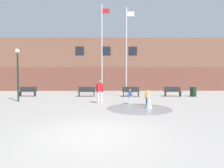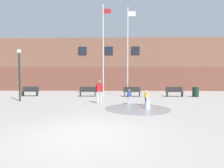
{
  "view_description": "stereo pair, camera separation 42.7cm",
  "coord_description": "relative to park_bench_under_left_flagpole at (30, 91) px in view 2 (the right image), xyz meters",
  "views": [
    {
      "loc": [
        0.54,
        -5.46,
        1.82
      ],
      "look_at": [
        0.66,
        7.77,
        1.3
      ],
      "focal_mm": 28.0,
      "sensor_mm": 36.0,
      "label": 1
    },
    {
      "loc": [
        0.96,
        -5.46,
        1.82
      ],
      "look_at": [
        0.66,
        7.77,
        1.3
      ],
      "focal_mm": 28.0,
      "sensor_mm": 36.0,
      "label": 2
    }
  ],
  "objects": [
    {
      "name": "ground_plane",
      "position": [
        7.31,
        -11.11,
        -0.48
      ],
      "size": [
        100.0,
        100.0,
        0.0
      ],
      "primitive_type": "plane",
      "color": "gray"
    },
    {
      "name": "library_building",
      "position": [
        7.31,
        9.59,
        3.04
      ],
      "size": [
        36.0,
        6.05,
        7.04
      ],
      "color": "brown",
      "rests_on": "ground"
    },
    {
      "name": "splash_fountain",
      "position": [
        9.81,
        -6.46,
        -0.22
      ],
      "size": [
        3.75,
        3.75,
        0.98
      ],
      "color": "gray",
      "rests_on": "ground"
    },
    {
      "name": "park_bench_under_left_flagpole",
      "position": [
        0.0,
        0.0,
        0.0
      ],
      "size": [
        1.6,
        0.44,
        0.91
      ],
      "color": "#28282D",
      "rests_on": "ground"
    },
    {
      "name": "park_bench_under_right_flagpole",
      "position": [
        5.6,
        -0.17,
        0.0
      ],
      "size": [
        1.6,
        0.44,
        0.91
      ],
      "color": "#28282D",
      "rests_on": "ground"
    },
    {
      "name": "park_bench_near_trashcan",
      "position": [
        9.76,
        -0.23,
        0.0
      ],
      "size": [
        1.6,
        0.44,
        0.91
      ],
      "color": "#28282D",
      "rests_on": "ground"
    },
    {
      "name": "park_bench_far_right",
      "position": [
        13.74,
        -0.14,
        0.0
      ],
      "size": [
        1.6,
        0.44,
        0.91
      ],
      "color": "#28282D",
      "rests_on": "ground"
    },
    {
      "name": "child_running",
      "position": [
        10.21,
        -5.5,
        0.1
      ],
      "size": [
        0.31,
        0.14,
        0.99
      ],
      "rotation": [
        0.0,
        0.0,
        -0.06
      ],
      "color": "#1E233D",
      "rests_on": "ground"
    },
    {
      "name": "child_with_pink_shirt",
      "position": [
        9.17,
        -4.8,
        0.1
      ],
      "size": [
        0.31,
        0.24,
        0.99
      ],
      "rotation": [
        0.0,
        0.0,
        -1.87
      ],
      "color": "silver",
      "rests_on": "ground"
    },
    {
      "name": "adult_in_red",
      "position": [
        7.1,
        -4.42,
        0.45
      ],
      "size": [
        0.5,
        0.24,
        1.59
      ],
      "rotation": [
        0.0,
        0.0,
        0.12
      ],
      "color": "silver",
      "rests_on": "ground"
    },
    {
      "name": "flagpole_left",
      "position": [
        7.05,
        0.4,
        4.17
      ],
      "size": [
        0.8,
        0.1,
        8.79
      ],
      "color": "silver",
      "rests_on": "ground"
    },
    {
      "name": "flagpole_right",
      "position": [
        9.42,
        0.4,
        4.03
      ],
      "size": [
        0.8,
        0.1,
        8.52
      ],
      "color": "silver",
      "rests_on": "ground"
    },
    {
      "name": "lamp_post_left_lane",
      "position": [
        0.95,
        -3.51,
        2.08
      ],
      "size": [
        0.32,
        0.32,
        3.92
      ],
      "color": "#192D23",
      "rests_on": "ground"
    },
    {
      "name": "trash_can",
      "position": [
        15.64,
        -0.29,
        -0.03
      ],
      "size": [
        0.56,
        0.56,
        0.9
      ],
      "primitive_type": "cylinder",
      "color": "#193323",
      "rests_on": "ground"
    }
  ]
}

